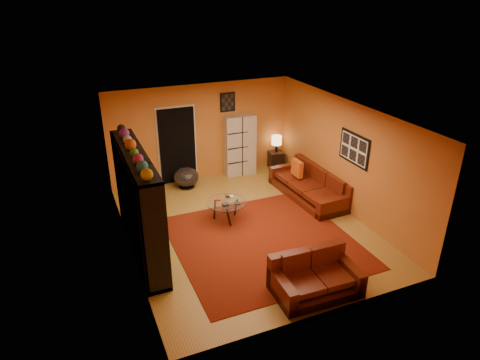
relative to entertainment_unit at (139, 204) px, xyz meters
name	(u,v)px	position (x,y,z in m)	size (l,w,h in m)	color
floor	(246,227)	(2.27, 0.00, -1.05)	(6.00, 6.00, 0.00)	olive
ceiling	(247,113)	(2.27, 0.00, 1.55)	(6.00, 6.00, 0.00)	white
wall_back	(202,132)	(2.27, 3.00, 0.25)	(6.00, 6.00, 0.00)	#C36E2A
wall_front	(326,247)	(2.27, -3.00, 0.25)	(6.00, 6.00, 0.00)	#C36E2A
wall_left	(125,194)	(-0.23, 0.00, 0.25)	(6.00, 6.00, 0.00)	#C36E2A
wall_right	(346,157)	(4.78, 0.00, 0.25)	(6.00, 6.00, 0.00)	#C36E2A
rug	(264,242)	(2.38, -0.70, -1.04)	(3.60, 3.60, 0.01)	#561509
doorway	(177,146)	(1.57, 2.96, -0.03)	(0.95, 0.10, 2.04)	black
wall_art_right	(354,149)	(4.75, -0.30, 0.55)	(0.03, 1.00, 0.70)	black
wall_art_back	(228,102)	(3.02, 2.98, 1.00)	(0.42, 0.03, 0.52)	black
entertainment_unit	(139,204)	(0.00, 0.00, 0.00)	(0.45, 3.00, 2.10)	black
tv	(142,209)	(0.05, -0.07, -0.08)	(0.11, 0.85, 0.49)	black
sofa	(312,186)	(4.42, 0.76, -0.77)	(1.09, 2.43, 0.85)	#4B140A
loveseat	(314,276)	(2.51, -2.42, -0.76)	(1.51, 0.93, 0.85)	#4B140A
throw_pillow	(297,168)	(4.22, 1.20, -0.42)	(0.12, 0.42, 0.42)	#DC5918
coffee_table	(226,204)	(1.98, 0.44, -0.63)	(0.91, 0.91, 0.46)	silver
storage_cabinet	(240,145)	(3.30, 2.80, -0.20)	(0.85, 0.38, 1.70)	beige
bowl_chair	(186,177)	(1.65, 2.50, -0.76)	(0.66, 0.66, 0.54)	black
side_table	(276,160)	(4.43, 2.75, -0.80)	(0.40, 0.40, 0.50)	black
table_lamp	(277,141)	(4.43, 2.75, -0.21)	(0.29, 0.29, 0.48)	black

